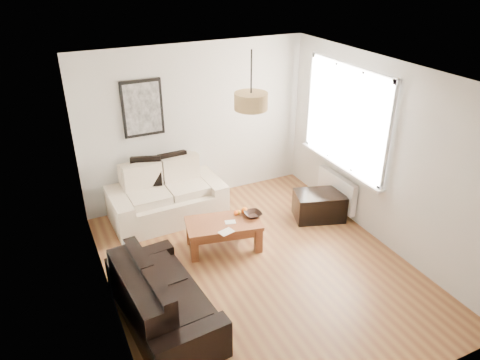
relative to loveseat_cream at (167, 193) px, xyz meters
name	(u,v)px	position (x,y,z in m)	size (l,w,h in m)	color
floor	(259,268)	(0.71, -1.78, -0.43)	(4.50, 4.50, 0.00)	brown
ceiling	(264,76)	(0.71, -1.78, 2.17)	(3.80, 4.50, 0.00)	white
wall_back	(196,125)	(0.71, 0.47, 0.87)	(3.80, 0.04, 2.60)	silver
wall_front	(390,296)	(0.71, -4.03, 0.87)	(3.80, 0.04, 2.60)	silver
wall_left	(102,217)	(-1.19, -1.78, 0.87)	(0.04, 4.50, 2.60)	silver
wall_right	(383,155)	(2.61, -1.78, 0.87)	(0.04, 4.50, 2.60)	silver
window_bay	(347,117)	(2.57, -0.98, 1.17)	(0.14, 1.90, 1.60)	white
radiator	(337,190)	(2.53, -0.98, -0.05)	(0.10, 0.90, 0.52)	white
poster	(142,108)	(-0.14, 0.44, 1.27)	(0.62, 0.04, 0.87)	black
pendant_shade	(251,101)	(0.71, -1.48, 1.80)	(0.40, 0.40, 0.20)	tan
loveseat_cream	(167,193)	(0.00, 0.00, 0.00)	(1.74, 0.95, 0.86)	beige
sofa_leather	(163,295)	(-0.72, -2.17, -0.06)	(1.70, 0.83, 0.74)	black
coffee_table	(224,234)	(0.47, -1.14, -0.22)	(1.04, 0.57, 0.42)	brown
ottoman	(319,206)	(2.16, -1.05, -0.21)	(0.76, 0.49, 0.44)	black
cushion_left	(146,171)	(-0.23, 0.21, 0.34)	(0.46, 0.14, 0.46)	black
cushion_right	(174,166)	(0.21, 0.21, 0.33)	(0.45, 0.14, 0.45)	black
fruit_bowl	(253,214)	(0.91, -1.18, 0.02)	(0.25, 0.25, 0.06)	black
orange_a	(239,212)	(0.74, -1.06, 0.03)	(0.07, 0.07, 0.07)	orange
orange_b	(245,210)	(0.85, -1.04, 0.03)	(0.09, 0.09, 0.09)	orange
orange_c	(236,213)	(0.71, -1.05, 0.03)	(0.07, 0.07, 0.07)	#FF5F15
papers	(226,232)	(0.40, -1.39, 0.00)	(0.20, 0.14, 0.01)	silver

